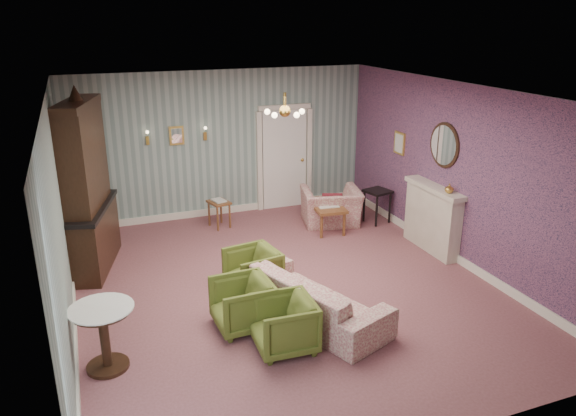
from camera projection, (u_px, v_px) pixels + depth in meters
name	position (u px, v px, depth m)	size (l,w,h in m)	color
floor	(285.00, 286.00, 8.36)	(7.00, 7.00, 0.00)	#864E54
ceiling	(285.00, 92.00, 7.40)	(7.00, 7.00, 0.00)	white
wall_back	(223.00, 144.00, 10.96)	(6.00, 6.00, 0.00)	slate
wall_front	(428.00, 311.00, 4.80)	(6.00, 6.00, 0.00)	slate
wall_left	(60.00, 222.00, 6.87)	(7.00, 7.00, 0.00)	slate
wall_right	(459.00, 175.00, 8.90)	(7.00, 7.00, 0.00)	slate
wall_right_floral	(458.00, 175.00, 8.90)	(7.00, 7.00, 0.00)	#AB5577
door	(284.00, 157.00, 11.49)	(1.12, 0.12, 2.16)	white
olive_chair_a	(284.00, 322.00, 6.69)	(0.71, 0.67, 0.73)	#546122
olive_chair_b	(242.00, 302.00, 7.16)	(0.72, 0.67, 0.74)	#546122
olive_chair_c	(253.00, 268.00, 8.12)	(0.70, 0.65, 0.72)	#546122
sofa_chintz	(313.00, 289.00, 7.36)	(2.19, 0.64, 0.86)	#973D4B
wingback_chair	(331.00, 201.00, 10.71)	(1.09, 0.71, 0.95)	#973D4B
dresser	(85.00, 183.00, 8.56)	(0.59, 1.71, 2.85)	black
fireplace	(432.00, 218.00, 9.49)	(0.30, 1.40, 1.16)	beige
mantel_vase	(449.00, 188.00, 8.92)	(0.15, 0.15, 0.15)	gold
oval_mirror	(444.00, 145.00, 9.11)	(0.04, 0.76, 0.84)	white
framed_print	(400.00, 143.00, 10.38)	(0.04, 0.34, 0.42)	gold
coffee_table	(326.00, 216.00, 10.52)	(0.55, 0.99, 0.51)	brown
side_table_black	(377.00, 206.00, 10.83)	(0.44, 0.44, 0.66)	black
pedestal_table	(105.00, 338.00, 6.31)	(0.73, 0.73, 0.80)	black
nesting_table	(219.00, 213.00, 10.61)	(0.34, 0.43, 0.56)	brown
gilt_mirror_back	(177.00, 136.00, 10.54)	(0.28, 0.06, 0.36)	gold
sconce_left	(147.00, 138.00, 10.34)	(0.16, 0.12, 0.30)	gold
sconce_right	(205.00, 134.00, 10.71)	(0.16, 0.12, 0.30)	gold
chandelier	(285.00, 113.00, 7.49)	(0.56, 0.56, 0.36)	gold
burgundy_cushion	(332.00, 203.00, 10.55)	(0.38, 0.10, 0.38)	maroon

